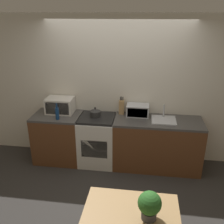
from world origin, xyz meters
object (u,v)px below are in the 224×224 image
Objects in this scene: microwave at (60,105)px; toaster_oven at (138,110)px; kettle at (95,112)px; bottle at (57,113)px; stove_range at (97,140)px; dining_table at (131,223)px.

microwave reaches higher than toaster_oven.
kettle is 0.40× the size of microwave.
stove_range is at bearing 15.83° from bottle.
stove_range reaches higher than dining_table.
dining_table is (0.73, -2.04, 0.21)m from stove_range.
toaster_oven is 2.22m from dining_table.
dining_table is at bearing -56.45° from microwave.
toaster_oven is at bearing 9.48° from kettle.
stove_range is 2.31× the size of toaster_oven.
microwave is (-0.66, 0.08, 0.07)m from kettle.
bottle is 2.34m from dining_table.
stove_range is 4.72× the size of kettle.
stove_range is at bearing 109.80° from dining_table.
kettle is 0.65m from bottle.
microwave is (-0.70, 0.12, 0.59)m from stove_range.
kettle is 0.49× the size of toaster_oven.
microwave is 0.31m from bottle.
toaster_oven reaches higher than kettle.
dining_table is at bearing -89.12° from toaster_oven.
microwave reaches higher than stove_range.
dining_table is at bearing -69.69° from kettle.
microwave is 1.68× the size of bottle.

